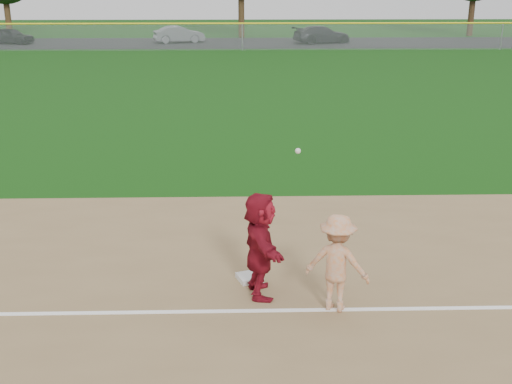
{
  "coord_description": "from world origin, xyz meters",
  "views": [
    {
      "loc": [
        -0.32,
        -10.09,
        5.15
      ],
      "look_at": [
        0.0,
        1.5,
        1.3
      ],
      "focal_mm": 45.0,
      "sensor_mm": 36.0,
      "label": 1
    }
  ],
  "objects_px": {
    "first_base": "(250,277)",
    "car_mid": "(179,34)",
    "car_left": "(11,36)",
    "car_right": "(322,35)",
    "base_runner": "(260,245)"
  },
  "relations": [
    {
      "from": "car_mid",
      "to": "car_right",
      "type": "xyz_separation_m",
      "value": [
        12.14,
        -0.8,
        0.01
      ]
    },
    {
      "from": "car_right",
      "to": "first_base",
      "type": "bearing_deg",
      "value": 153.93
    },
    {
      "from": "car_left",
      "to": "car_right",
      "type": "height_order",
      "value": "car_right"
    },
    {
      "from": "car_left",
      "to": "car_right",
      "type": "distance_m",
      "value": 26.16
    },
    {
      "from": "first_base",
      "to": "car_mid",
      "type": "relative_size",
      "value": 0.1
    },
    {
      "from": "base_runner",
      "to": "car_left",
      "type": "distance_m",
      "value": 49.68
    },
    {
      "from": "first_base",
      "to": "car_left",
      "type": "relative_size",
      "value": 0.1
    },
    {
      "from": "first_base",
      "to": "base_runner",
      "type": "xyz_separation_m",
      "value": [
        0.17,
        -0.55,
        0.87
      ]
    },
    {
      "from": "car_left",
      "to": "car_mid",
      "type": "height_order",
      "value": "car_mid"
    },
    {
      "from": "car_mid",
      "to": "car_left",
      "type": "bearing_deg",
      "value": 76.64
    },
    {
      "from": "first_base",
      "to": "car_mid",
      "type": "distance_m",
      "value": 46.15
    },
    {
      "from": "car_right",
      "to": "base_runner",
      "type": "bearing_deg",
      "value": 154.24
    },
    {
      "from": "first_base",
      "to": "car_left",
      "type": "xyz_separation_m",
      "value": [
        -19.23,
        45.18,
        0.61
      ]
    },
    {
      "from": "base_runner",
      "to": "car_right",
      "type": "distance_m",
      "value": 46.1
    },
    {
      "from": "first_base",
      "to": "car_right",
      "type": "relative_size",
      "value": 0.08
    }
  ]
}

